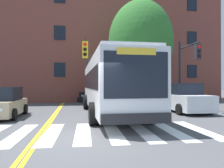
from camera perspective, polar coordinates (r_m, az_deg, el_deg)
name	(u,v)px	position (r m, az deg, el deg)	size (l,w,h in m)	color
ground_plane	(84,142)	(6.99, -7.27, -14.74)	(120.00, 120.00, 0.00)	#4C4C4F
crosswalk	(68,133)	(8.29, -11.54, -12.40)	(10.77, 4.15, 0.01)	white
lane_line_yellow_inner	(63,103)	(22.20, -12.79, -4.78)	(0.12, 36.00, 0.01)	gold
lane_line_yellow_outer	(64,103)	(22.20, -12.38, -4.79)	(0.12, 36.00, 0.01)	gold
city_bus	(110,84)	(13.36, -0.63, -0.09)	(2.96, 12.06, 3.27)	white
car_tan_near_lane	(2,103)	(13.21, -26.75, -4.50)	(2.06, 3.95, 1.65)	tan
car_white_far_lane	(183,99)	(15.09, 18.03, -3.68)	(2.21, 4.78, 1.86)	white
car_black_behind_bus	(86,93)	(23.56, -6.76, -2.45)	(2.03, 4.12, 1.87)	black
traffic_light_near_corner	(187,63)	(16.40, 19.04, 5.17)	(0.35, 2.84, 5.07)	#28282D
traffic_light_overhead	(87,62)	(15.53, -6.67, 5.71)	(0.59, 3.96, 5.10)	#28282D
street_tree_curbside_large	(140,42)	(19.06, 7.44, 10.72)	(5.90, 6.14, 8.96)	#4C3D2D
building_facade	(62,44)	(26.35, -12.89, 10.14)	(35.18, 7.87, 13.02)	brown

